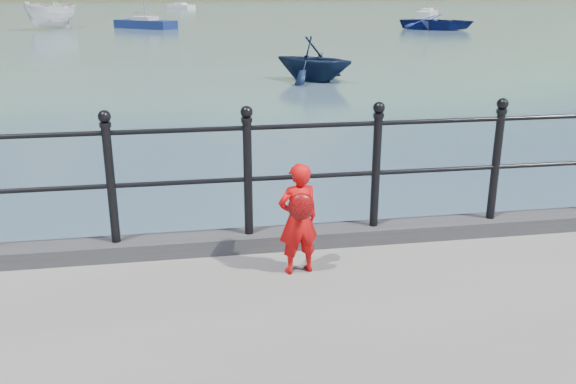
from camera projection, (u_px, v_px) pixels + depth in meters
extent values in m
plane|color=#2D4251|center=(308.00, 327.00, 6.27)|extent=(600.00, 600.00, 0.00)
cube|color=#28282B|center=(312.00, 236.00, 5.79)|extent=(60.00, 0.30, 0.15)
cylinder|color=black|center=(313.00, 176.00, 5.59)|extent=(18.00, 0.04, 0.04)
cylinder|color=black|center=(314.00, 126.00, 5.44)|extent=(18.00, 0.04, 0.04)
cylinder|color=black|center=(111.00, 186.00, 5.31)|extent=(0.08, 0.08, 1.05)
sphere|color=black|center=(104.00, 117.00, 5.12)|extent=(0.11, 0.11, 0.11)
cylinder|color=black|center=(248.00, 179.00, 5.50)|extent=(0.08, 0.08, 1.05)
sphere|color=black|center=(247.00, 112.00, 5.30)|extent=(0.11, 0.11, 0.11)
cylinder|color=black|center=(376.00, 173.00, 5.69)|extent=(0.08, 0.08, 1.05)
sphere|color=black|center=(379.00, 108.00, 5.49)|extent=(0.11, 0.11, 0.11)
cylinder|color=black|center=(495.00, 167.00, 5.88)|extent=(0.08, 0.08, 1.05)
sphere|color=black|center=(503.00, 104.00, 5.68)|extent=(0.11, 0.11, 0.11)
ellipsoid|color=#333A21|center=(250.00, 49.00, 196.62)|extent=(400.00, 100.00, 88.00)
ellipsoid|color=#387026|center=(328.00, 63.00, 262.77)|extent=(600.00, 180.00, 156.00)
imported|color=red|center=(298.00, 219.00, 5.09)|extent=(0.39, 0.30, 0.97)
ellipsoid|color=red|center=(301.00, 207.00, 4.92)|extent=(0.22, 0.11, 0.23)
imported|color=navy|center=(437.00, 22.00, 50.62)|extent=(7.40, 7.14, 1.25)
imported|color=silver|center=(51.00, 15.00, 50.94)|extent=(4.81, 6.26, 2.29)
imported|color=black|center=(313.00, 59.00, 22.49)|extent=(4.11, 4.07, 1.64)
cube|color=silver|center=(181.00, 7.00, 100.28)|extent=(4.77, 5.44, 0.90)
cube|color=beige|center=(180.00, 4.00, 100.12)|extent=(2.13, 2.27, 0.50)
cylinder|color=#A5A5A8|center=(180.00, 1.00, 99.94)|extent=(1.60, 2.02, 0.06)
cube|color=beige|center=(427.00, 15.00, 73.50)|extent=(4.52, 5.91, 0.90)
cube|color=beige|center=(427.00, 10.00, 73.34)|extent=(2.06, 2.37, 0.50)
cylinder|color=#A5A5A8|center=(428.00, 6.00, 73.17)|extent=(1.47, 2.31, 0.06)
cube|color=navy|center=(146.00, 26.00, 52.20)|extent=(5.53, 5.14, 0.90)
cube|color=beige|center=(145.00, 19.00, 52.04)|extent=(2.36, 2.29, 0.50)
cylinder|color=#A5A5A8|center=(145.00, 13.00, 51.86)|extent=(1.99, 1.74, 0.06)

